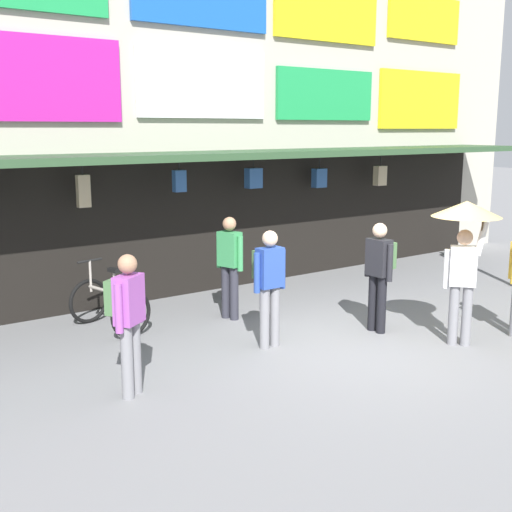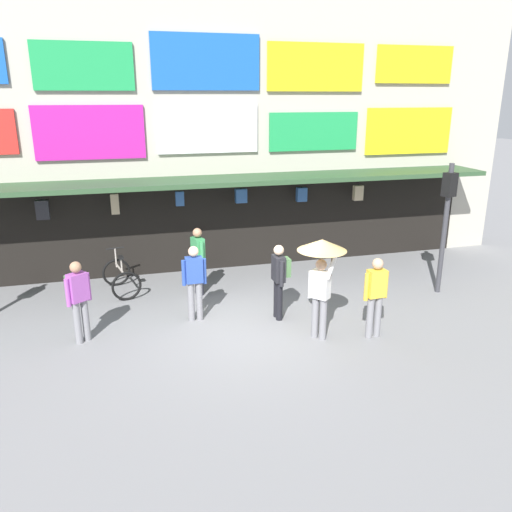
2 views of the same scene
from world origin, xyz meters
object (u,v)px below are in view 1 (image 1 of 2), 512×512
at_px(bicycle_parked, 109,305).
at_px(pedestrian_in_yellow, 380,269).
at_px(pedestrian_in_purple, 128,314).
at_px(pedestrian_in_blue, 230,262).
at_px(pedestrian_in_white, 269,279).
at_px(pedestrian_with_umbrella, 465,232).

relative_size(bicycle_parked, pedestrian_in_yellow, 0.76).
distance_m(bicycle_parked, pedestrian_in_purple, 2.68).
xyz_separation_m(pedestrian_in_blue, pedestrian_in_purple, (-2.65, -1.90, 0.04)).
relative_size(pedestrian_in_purple, pedestrian_in_white, 1.00).
bearing_deg(pedestrian_in_white, pedestrian_in_blue, 77.91).
xyz_separation_m(bicycle_parked, pedestrian_in_white, (1.53, -2.06, 0.59)).
bearing_deg(pedestrian_with_umbrella, pedestrian_in_purple, 166.45).
xyz_separation_m(pedestrian_in_purple, pedestrian_with_umbrella, (4.61, -1.11, 0.66)).
xyz_separation_m(pedestrian_in_blue, pedestrian_in_yellow, (1.47, -1.88, 0.04)).
bearing_deg(pedestrian_in_blue, pedestrian_in_white, -102.09).
bearing_deg(bicycle_parked, pedestrian_in_purple, -107.98).
bearing_deg(bicycle_parked, pedestrian_in_white, -53.36).
bearing_deg(pedestrian_with_umbrella, pedestrian_in_yellow, 112.92).
height_order(pedestrian_in_purple, pedestrian_with_umbrella, pedestrian_with_umbrella).
height_order(bicycle_parked, pedestrian_in_yellow, pedestrian_in_yellow).
relative_size(pedestrian_in_yellow, pedestrian_in_white, 1.00).
bearing_deg(pedestrian_in_yellow, bicycle_parked, 143.39).
bearing_deg(pedestrian_in_white, pedestrian_in_yellow, -12.85).
xyz_separation_m(pedestrian_in_blue, pedestrian_in_white, (-0.32, -1.47, 0.04)).
bearing_deg(pedestrian_with_umbrella, pedestrian_in_white, 145.78).
distance_m(bicycle_parked, pedestrian_with_umbrella, 5.38).
bearing_deg(pedestrian_in_purple, pedestrian_in_blue, 35.64).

